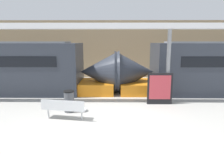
% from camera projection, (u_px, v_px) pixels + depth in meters
% --- Properties ---
extents(ground_plane, '(60.00, 60.00, 0.00)m').
position_uv_depth(ground_plane, '(106.00, 126.00, 7.67)').
color(ground_plane, '#B2AFA8').
extents(station_wall, '(56.00, 0.20, 5.00)m').
position_uv_depth(station_wall, '(111.00, 49.00, 17.69)').
color(station_wall, '#9E8460').
rests_on(station_wall, ground_plane).
extents(bench_near, '(1.90, 0.75, 0.85)m').
position_uv_depth(bench_near, '(64.00, 108.00, 8.24)').
color(bench_near, silver).
rests_on(bench_near, ground_plane).
extents(trash_bin, '(0.47, 0.47, 1.00)m').
position_uv_depth(trash_bin, '(69.00, 101.00, 9.14)').
color(trash_bin, '#4C4F54').
rests_on(trash_bin, ground_plane).
extents(poster_board, '(1.28, 0.07, 1.63)m').
position_uv_depth(poster_board, '(160.00, 89.00, 10.19)').
color(poster_board, black).
rests_on(poster_board, ground_plane).
extents(support_column_near, '(0.20, 0.20, 3.81)m').
position_uv_depth(support_column_near, '(168.00, 67.00, 10.21)').
color(support_column_near, gray).
rests_on(support_column_near, ground_plane).
extents(canopy_beam, '(28.00, 0.60, 0.28)m').
position_uv_depth(canopy_beam, '(170.00, 26.00, 9.84)').
color(canopy_beam, silver).
rests_on(canopy_beam, support_column_near).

